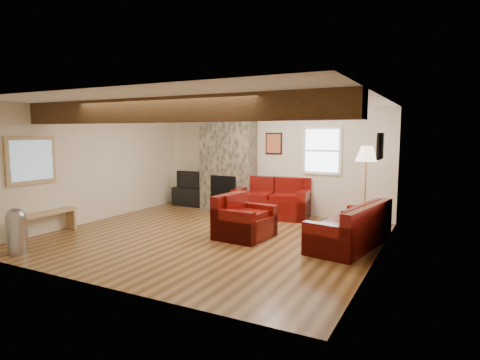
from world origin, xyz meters
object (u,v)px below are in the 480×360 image
object	(u,v)px
coffee_table	(244,219)
tv_cabinet	(191,197)
loveseat	(272,198)
television	(191,179)
floor_lamp	(367,158)
armchair_red	(245,216)
sofa_three	(350,225)

from	to	relation	value
coffee_table	tv_cabinet	xyz separation A→B (m)	(-2.47, 1.71, 0.03)
tv_cabinet	loveseat	bearing A→B (deg)	-6.86
television	floor_lamp	xyz separation A→B (m)	(4.64, -0.58, 0.73)
floor_lamp	armchair_red	bearing A→B (deg)	-137.77
tv_cabinet	sofa_three	bearing A→B (deg)	-22.69
coffee_table	armchair_red	bearing A→B (deg)	-61.84
television	tv_cabinet	bearing A→B (deg)	0.00
loveseat	tv_cabinet	world-z (taller)	loveseat
tv_cabinet	television	bearing A→B (deg)	0.00
television	armchair_red	bearing A→B (deg)	-39.32
sofa_three	armchair_red	bearing A→B (deg)	-69.78
armchair_red	floor_lamp	size ratio (longest dim) A/B	0.59
armchair_red	coffee_table	xyz separation A→B (m)	(-0.30, 0.57, -0.18)
sofa_three	armchair_red	distance (m)	1.90
coffee_table	tv_cabinet	world-z (taller)	tv_cabinet
coffee_table	television	distance (m)	3.04
television	floor_lamp	world-z (taller)	floor_lamp
television	sofa_three	bearing A→B (deg)	-22.69
armchair_red	television	bearing A→B (deg)	55.74
coffee_table	floor_lamp	distance (m)	2.74
loveseat	television	bearing A→B (deg)	163.61
armchair_red	tv_cabinet	size ratio (longest dim) A/B	1.00
sofa_three	coffee_table	size ratio (longest dim) A/B	2.19
sofa_three	loveseat	xyz separation A→B (m)	(-2.15, 1.64, 0.08)
sofa_three	tv_cabinet	distance (m)	5.04
floor_lamp	loveseat	bearing A→B (deg)	172.68
sofa_three	tv_cabinet	bearing A→B (deg)	-102.48
tv_cabinet	television	distance (m)	0.47
tv_cabinet	television	world-z (taller)	television
armchair_red	tv_cabinet	xyz separation A→B (m)	(-2.77, 2.27, -0.15)
coffee_table	sofa_three	bearing A→B (deg)	-6.23
armchair_red	coffee_table	world-z (taller)	armchair_red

